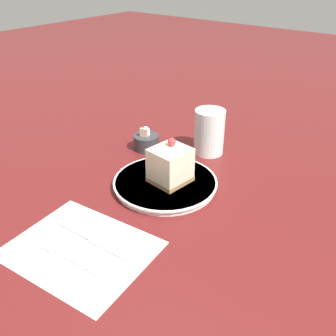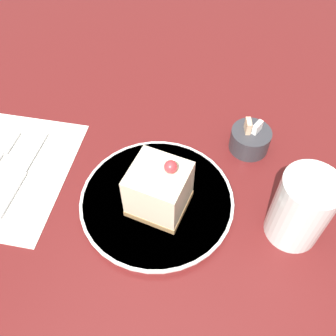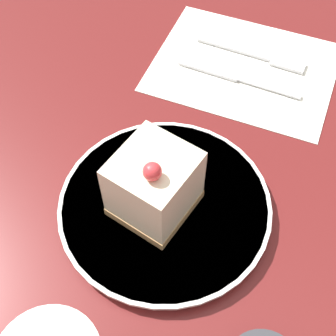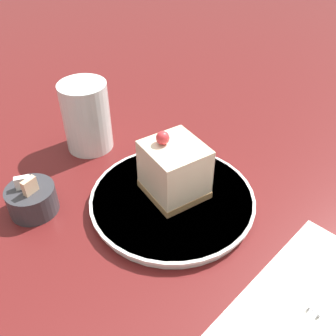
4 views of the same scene
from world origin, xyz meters
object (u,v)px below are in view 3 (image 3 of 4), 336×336
object	(u,v)px
plate	(165,206)
fork	(260,55)
knife	(227,75)
cake_slice	(154,185)

from	to	relation	value
plate	fork	world-z (taller)	plate
plate	fork	distance (m)	0.28
fork	knife	bearing A→B (deg)	-27.92
knife	cake_slice	bearing A→B (deg)	-0.02
cake_slice	fork	xyz separation A→B (m)	(-0.28, 0.01, -0.05)
cake_slice	knife	distance (m)	0.23
plate	fork	bearing A→B (deg)	179.70
plate	cake_slice	bearing A→B (deg)	-51.84
cake_slice	knife	size ratio (longest dim) A/B	0.56
cake_slice	fork	world-z (taller)	cake_slice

